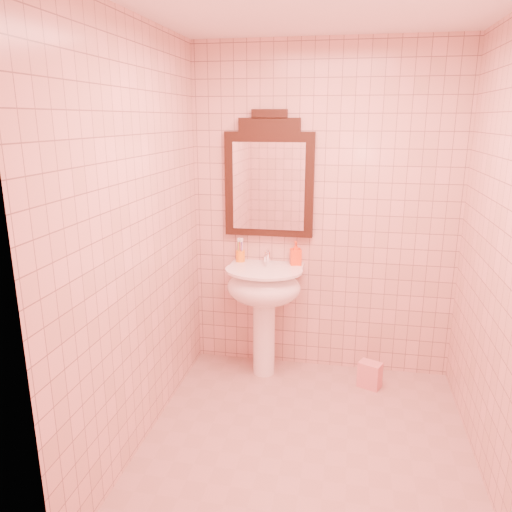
% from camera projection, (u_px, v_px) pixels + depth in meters
% --- Properties ---
extents(floor, '(2.20, 2.20, 0.00)m').
position_uv_depth(floor, '(305.00, 447.00, 3.06)').
color(floor, tan).
rests_on(floor, ground).
extents(back_wall, '(2.00, 0.02, 2.50)m').
position_uv_depth(back_wall, '(323.00, 214.00, 3.76)').
color(back_wall, '#E3A79E').
rests_on(back_wall, floor).
extents(pedestal_sink, '(0.58, 0.58, 0.86)m').
position_uv_depth(pedestal_sink, '(264.00, 294.00, 3.78)').
color(pedestal_sink, white).
rests_on(pedestal_sink, floor).
extents(faucet, '(0.04, 0.16, 0.11)m').
position_uv_depth(faucet, '(267.00, 257.00, 3.84)').
color(faucet, white).
rests_on(faucet, pedestal_sink).
extents(mirror, '(0.67, 0.06, 0.94)m').
position_uv_depth(mirror, '(269.00, 179.00, 3.74)').
color(mirror, black).
rests_on(mirror, back_wall).
extents(toothbrush_cup, '(0.07, 0.07, 0.16)m').
position_uv_depth(toothbrush_cup, '(240.00, 256.00, 3.90)').
color(toothbrush_cup, orange).
rests_on(toothbrush_cup, pedestal_sink).
extents(soap_dispenser, '(0.10, 0.10, 0.18)m').
position_uv_depth(soap_dispenser, '(296.00, 253.00, 3.81)').
color(soap_dispenser, '#F84314').
rests_on(soap_dispenser, pedestal_sink).
extents(towel, '(0.19, 0.16, 0.20)m').
position_uv_depth(towel, '(370.00, 375.00, 3.73)').
color(towel, pink).
rests_on(towel, floor).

